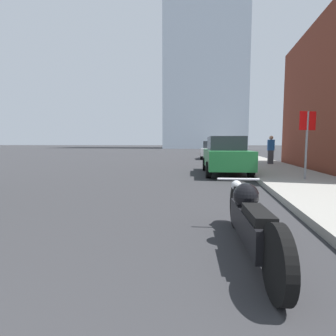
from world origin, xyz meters
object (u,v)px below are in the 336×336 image
parked_car_red (215,146)px  pedestrian (271,150)px  parked_car_green (225,155)px  parked_car_yellow (214,147)px  motorcycle (250,219)px  stop_sign (307,133)px  parked_car_white (213,150)px

parked_car_red → pedestrian: bearing=-85.0°
parked_car_green → parked_car_yellow: 23.23m
parked_car_green → parked_car_red: bearing=85.8°
parked_car_red → parked_car_green: bearing=-90.1°
parked_car_yellow → parked_car_red: size_ratio=0.96×
parked_car_green → parked_car_red: (-0.09, 34.60, 0.09)m
motorcycle → parked_car_yellow: size_ratio=0.61×
pedestrian → parked_car_green: bearing=-122.8°
parked_car_green → parked_car_red: 34.60m
parked_car_red → stop_sign: size_ratio=2.03×
motorcycle → parked_car_white: 19.57m
motorcycle → stop_sign: bearing=62.0°
parked_car_green → pedestrian: 5.07m
parked_car_white → stop_sign: bearing=-76.4°
motorcycle → parked_car_yellow: parked_car_yellow is taller
motorcycle → parked_car_white: (-0.35, 19.57, 0.36)m
parked_car_white → parked_car_red: size_ratio=0.94×
motorcycle → stop_sign: stop_sign is taller
parked_car_red → pedestrian: parked_car_red is taller
parked_car_white → stop_sign: 13.97m
parked_car_yellow → stop_sign: stop_sign is taller
parked_car_green → stop_sign: size_ratio=2.09×
parked_car_green → parked_car_white: parked_car_green is taller
parked_car_white → pedestrian: pedestrian is taller
parked_car_red → motorcycle: bearing=-90.3°
parked_car_red → stop_sign: bearing=-86.3°
stop_sign → parked_car_green: bearing=136.5°
parked_car_white → parked_car_yellow: (0.14, 11.92, 0.12)m
parked_car_green → pedestrian: (2.75, 4.26, 0.16)m
parked_car_yellow → parked_car_green: bearing=-85.3°
parked_car_white → parked_car_red: 23.29m
parked_car_green → parked_car_yellow: bearing=86.4°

